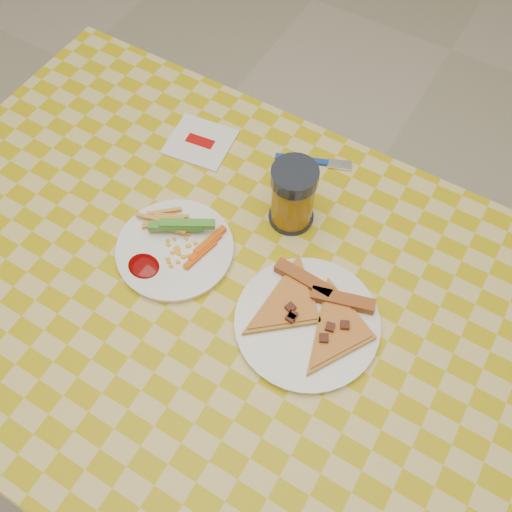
% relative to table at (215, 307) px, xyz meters
% --- Properties ---
extents(ground, '(8.00, 8.00, 0.00)m').
position_rel_table_xyz_m(ground, '(0.00, 0.00, -0.68)').
color(ground, beige).
rests_on(ground, ground).
extents(table, '(1.28, 0.88, 0.76)m').
position_rel_table_xyz_m(table, '(0.00, 0.00, 0.00)').
color(table, white).
rests_on(table, ground).
extents(plate_left, '(0.26, 0.26, 0.01)m').
position_rel_table_xyz_m(plate_left, '(-0.10, 0.03, 0.08)').
color(plate_left, white).
rests_on(plate_left, table).
extents(plate_right, '(0.32, 0.32, 0.01)m').
position_rel_table_xyz_m(plate_right, '(0.17, 0.03, 0.08)').
color(plate_right, white).
rests_on(plate_right, table).
extents(fries_veggies, '(0.18, 0.17, 0.04)m').
position_rel_table_xyz_m(fries_veggies, '(-0.11, 0.05, 0.10)').
color(fries_veggies, gold).
rests_on(fries_veggies, plate_left).
extents(pizza_slices, '(0.26, 0.24, 0.02)m').
position_rel_table_xyz_m(pizza_slices, '(0.18, 0.04, 0.09)').
color(pizza_slices, '#C9883E').
rests_on(pizza_slices, plate_right).
extents(drink_glass, '(0.09, 0.09, 0.14)m').
position_rel_table_xyz_m(drink_glass, '(0.04, 0.21, 0.14)').
color(drink_glass, black).
rests_on(drink_glass, table).
extents(napkin, '(0.14, 0.13, 0.01)m').
position_rel_table_xyz_m(napkin, '(-0.21, 0.27, 0.08)').
color(napkin, white).
rests_on(napkin, table).
extents(fork, '(0.15, 0.07, 0.01)m').
position_rel_table_xyz_m(fork, '(0.02, 0.35, 0.08)').
color(fork, navy).
rests_on(fork, table).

